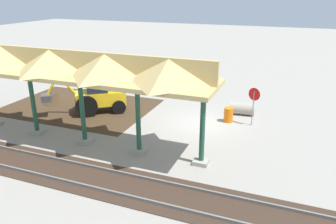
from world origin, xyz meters
TOP-DOWN VIEW (x-y plane):
  - ground_plane at (0.00, 0.00)m, footprint 120.00×120.00m
  - dirt_work_zone at (8.76, 0.14)m, footprint 9.98×7.00m
  - platform_canopy at (8.29, 4.81)m, footprint 20.49×3.20m
  - rail_tracks at (0.00, 7.75)m, footprint 60.00×2.58m
  - stop_sign at (-2.90, -0.85)m, footprint 0.70×0.35m
  - backhoe at (6.89, 0.56)m, footprint 4.88×4.07m
  - dirt_mound at (10.75, -0.20)m, footprint 4.88×4.88m
  - concrete_pipe at (-2.04, -2.45)m, footprint 1.64×0.92m
  - traffic_barrel at (-1.48, -0.86)m, footprint 0.56×0.56m

SIDE VIEW (x-z plane):
  - ground_plane at x=0.00m, z-range 0.00..0.00m
  - dirt_mound at x=10.75m, z-range -0.73..0.73m
  - dirt_work_zone at x=8.76m, z-range 0.00..0.01m
  - rail_tracks at x=0.00m, z-range -0.05..0.10m
  - concrete_pipe at x=-2.04m, z-range 0.00..0.78m
  - traffic_barrel at x=-1.48m, z-range 0.00..0.90m
  - backhoe at x=6.89m, z-range -0.15..2.67m
  - stop_sign at x=-2.90m, z-range 0.51..2.83m
  - platform_canopy at x=8.29m, z-range 1.71..6.61m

